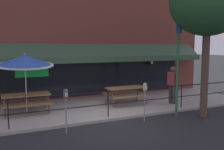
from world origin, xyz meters
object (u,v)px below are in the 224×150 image
parking_meter_near (66,98)px  street_sign_pole (178,54)px  picnic_table_left (26,98)px  pedestrian_walking (172,83)px  picnic_table_centre (126,91)px  patio_umbrella_left (25,61)px  parking_meter_far (145,90)px

parking_meter_near → street_sign_pole: bearing=1.9°
picnic_table_left → pedestrian_walking: 6.36m
street_sign_pole → picnic_table_centre: bearing=112.8°
picnic_table_centre → patio_umbrella_left: 4.57m
parking_meter_far → patio_umbrella_left: bearing=146.3°
picnic_table_centre → parking_meter_far: bearing=-102.0°
street_sign_pole → parking_meter_far: bearing=-177.0°
parking_meter_far → picnic_table_centre: bearing=78.0°
picnic_table_centre → street_sign_pole: 3.06m
parking_meter_far → street_sign_pole: 1.97m
pedestrian_walking → parking_meter_near: (-5.36, -1.65, 0.09)m
patio_umbrella_left → parking_meter_far: (3.81, -2.54, -1.03)m
picnic_table_left → pedestrian_walking: bearing=-9.4°
patio_umbrella_left → parking_meter_near: (0.90, -2.61, -1.03)m
parking_meter_near → parking_meter_far: 2.90m
street_sign_pole → parking_meter_near: bearing=-178.1°
picnic_table_centre → patio_umbrella_left: size_ratio=0.75×
picnic_table_left → street_sign_pole: bearing=-25.5°
patio_umbrella_left → street_sign_pole: bearing=-24.9°
street_sign_pole → pedestrian_walking: bearing=57.4°
pedestrian_walking → street_sign_pole: 2.25m
patio_umbrella_left → parking_meter_far: patio_umbrella_left is taller
picnic_table_left → parking_meter_far: 4.64m
picnic_table_centre → pedestrian_walking: 2.14m
picnic_table_centre → parking_meter_far: 2.51m
parking_meter_near → parking_meter_far: same height
pedestrian_walking → street_sign_pole: (-0.96, -1.50, 1.37)m
patio_umbrella_left → pedestrian_walking: bearing=-8.7°
patio_umbrella_left → pedestrian_walking: (6.27, -0.96, -1.12)m
patio_umbrella_left → parking_meter_far: 4.69m
picnic_table_centre → parking_meter_near: bearing=-144.0°
picnic_table_centre → pedestrian_walking: bearing=-23.3°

